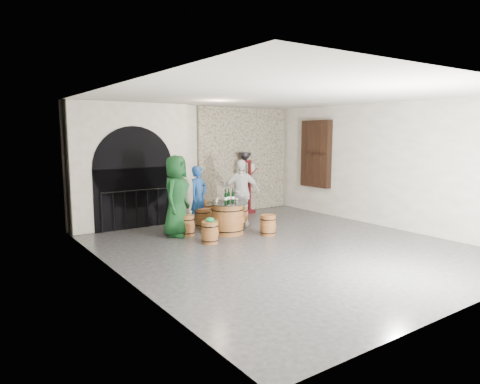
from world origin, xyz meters
TOP-DOWN VIEW (x-y plane):
  - ground at (0.00, 0.00)m, footprint 8.00×8.00m
  - wall_back at (0.00, 4.00)m, footprint 8.00×0.00m
  - wall_front at (0.00, -4.00)m, footprint 8.00×0.00m
  - wall_left at (-3.50, 0.00)m, footprint 0.00×8.00m
  - wall_right at (3.50, 0.00)m, footprint 0.00×8.00m
  - ceiling at (0.00, 0.00)m, footprint 8.00×8.00m
  - stone_facing_panel at (1.80, 3.94)m, footprint 3.20×0.12m
  - arched_opening at (-1.90, 3.74)m, footprint 3.10×0.60m
  - shuttered_window at (3.38, 2.40)m, footprint 0.23×1.10m
  - barrel_table at (-0.30, 1.63)m, footprint 0.99×0.99m
  - barrel_stool_left at (-1.20, 2.03)m, footprint 0.40×0.40m
  - barrel_stool_far at (-0.45, 2.60)m, footprint 0.40×0.40m
  - barrel_stool_right at (0.49, 2.22)m, footprint 0.40×0.40m
  - barrel_stool_near_right at (0.41, 0.95)m, footprint 0.40×0.40m
  - barrel_stool_near_left at (-1.12, 1.09)m, footprint 0.40×0.40m
  - green_cap at (-1.12, 1.09)m, footprint 0.23×0.18m
  - person_green at (-1.42, 2.13)m, footprint 1.10×1.08m
  - person_blue at (-0.47, 2.74)m, footprint 0.67×0.56m
  - person_white at (0.50, 2.23)m, footprint 1.09×0.88m
  - wine_bottle_left at (-0.37, 1.61)m, footprint 0.08×0.08m
  - wine_bottle_center at (-0.14, 1.64)m, footprint 0.08×0.08m
  - wine_bottle_right at (-0.23, 1.69)m, footprint 0.08×0.08m
  - tasting_glass_a at (-0.65, 1.58)m, footprint 0.05×0.05m
  - tasting_glass_b at (-0.08, 1.68)m, footprint 0.05×0.05m
  - tasting_glass_c at (-0.39, 1.90)m, footprint 0.05×0.05m
  - tasting_glass_d at (-0.13, 1.76)m, footprint 0.05×0.05m
  - tasting_glass_e at (-0.09, 1.55)m, footprint 0.05×0.05m
  - tasting_glass_f at (-0.51, 1.78)m, footprint 0.05×0.05m
  - side_barrel at (-0.22, 2.90)m, footprint 0.47×0.47m
  - corking_press at (1.60, 3.58)m, footprint 0.78×0.46m
  - control_box at (2.05, 3.86)m, footprint 0.18×0.10m

SIDE VIEW (x-z plane):
  - ground at x=0.00m, z-range 0.00..0.00m
  - barrel_stool_left at x=-1.20m, z-range 0.00..0.49m
  - barrel_stool_far at x=-0.45m, z-range 0.00..0.49m
  - barrel_stool_right at x=0.49m, z-range 0.00..0.49m
  - barrel_stool_near_right at x=0.41m, z-range 0.00..0.49m
  - barrel_stool_near_left at x=-1.12m, z-range 0.00..0.49m
  - side_barrel at x=-0.22m, z-range 0.00..0.62m
  - barrel_table at x=-0.30m, z-range 0.00..0.76m
  - green_cap at x=-1.12m, z-range 0.48..0.58m
  - person_blue at x=-0.47m, z-range 0.00..1.58m
  - tasting_glass_a at x=-0.65m, z-range 0.77..0.86m
  - tasting_glass_b at x=-0.08m, z-range 0.77..0.86m
  - tasting_glass_c at x=-0.39m, z-range 0.77..0.86m
  - tasting_glass_d at x=-0.13m, z-range 0.77..0.86m
  - tasting_glass_e at x=-0.09m, z-range 0.77..0.86m
  - tasting_glass_f at x=-0.51m, z-range 0.77..0.86m
  - person_white at x=0.50m, z-range 0.00..1.74m
  - wine_bottle_left at x=-0.37m, z-range 0.73..1.06m
  - wine_bottle_center at x=-0.14m, z-range 0.73..1.06m
  - wine_bottle_right at x=-0.23m, z-range 0.73..1.06m
  - person_green at x=-1.42m, z-range 0.00..1.91m
  - corking_press at x=1.60m, z-range 0.15..1.99m
  - control_box at x=2.05m, z-range 1.24..1.46m
  - arched_opening at x=-1.90m, z-range -0.01..3.18m
  - wall_back at x=0.00m, z-range -2.40..5.60m
  - wall_front at x=0.00m, z-range -2.40..5.60m
  - wall_left at x=-3.50m, z-range -2.40..5.60m
  - wall_right at x=3.50m, z-range -2.40..5.60m
  - stone_facing_panel at x=1.80m, z-range 0.01..3.19m
  - shuttered_window at x=3.38m, z-range 0.80..2.80m
  - ceiling at x=0.00m, z-range 3.20..3.20m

